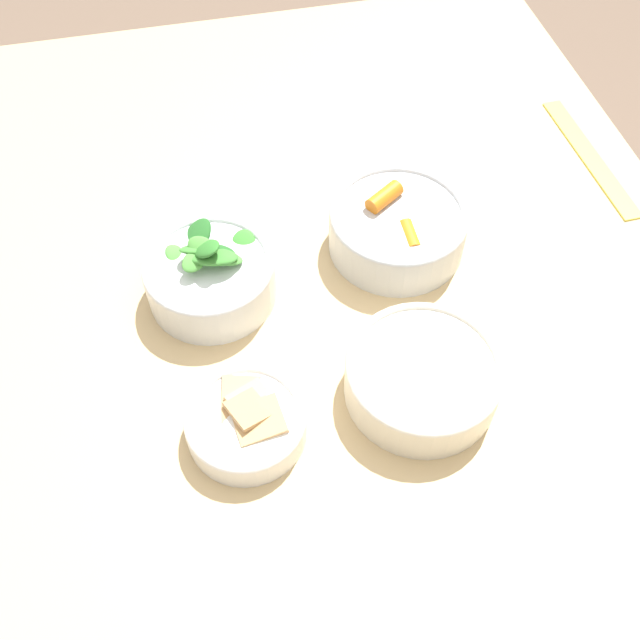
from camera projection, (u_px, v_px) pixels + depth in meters
ground_plane at (332, 509)px, 1.49m from camera, size 10.00×10.00×0.00m
dining_table at (338, 336)px, 0.97m from camera, size 1.27×0.96×0.74m
bowl_carrots at (397, 227)px, 0.91m from camera, size 0.17×0.17×0.08m
bowl_greens at (211, 275)px, 0.86m from camera, size 0.16×0.16×0.10m
bowl_beans_hotdog at (422, 378)px, 0.78m from camera, size 0.17×0.17×0.06m
bowl_cookies at (247, 422)px, 0.76m from camera, size 0.13×0.13×0.05m
ruler at (590, 157)px, 1.03m from camera, size 0.26×0.04×0.00m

